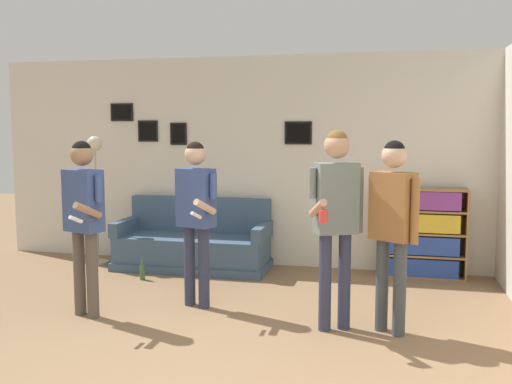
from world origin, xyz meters
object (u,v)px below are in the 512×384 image
(person_spectator_near_bookshelf, at_px, (393,216))
(person_player_foreground_left, at_px, (83,210))
(person_watcher_holding_cup, at_px, (336,207))
(bottle_on_floor, at_px, (142,272))
(floor_lamp, at_px, (96,176))
(bookshelf, at_px, (424,233))
(couch, at_px, (194,245))
(person_player_foreground_center, at_px, (196,207))

(person_spectator_near_bookshelf, bearing_deg, person_player_foreground_left, -176.06)
(person_watcher_holding_cup, height_order, bottle_on_floor, person_watcher_holding_cup)
(floor_lamp, bearing_deg, bookshelf, 3.69)
(person_player_foreground_left, bearing_deg, couch, 79.78)
(couch, height_order, floor_lamp, floor_lamp)
(person_player_foreground_center, xyz_separation_m, bottle_on_floor, (-0.96, 0.82, -0.92))
(person_player_foreground_center, bearing_deg, person_spectator_near_bookshelf, -9.72)
(person_player_foreground_center, height_order, person_watcher_holding_cup, person_watcher_holding_cup)
(person_player_foreground_center, relative_size, person_watcher_holding_cup, 0.94)
(person_player_foreground_left, relative_size, person_watcher_holding_cup, 0.94)
(person_player_foreground_center, xyz_separation_m, person_spectator_near_bookshelf, (1.89, -0.32, 0.02))
(person_player_foreground_left, bearing_deg, floor_lamp, 115.78)
(person_watcher_holding_cup, bearing_deg, bottle_on_floor, 153.71)
(person_player_foreground_left, bearing_deg, person_spectator_near_bookshelf, 3.94)
(person_player_foreground_left, height_order, bottle_on_floor, person_player_foreground_left)
(floor_lamp, distance_m, bottle_on_floor, 1.54)
(bookshelf, distance_m, person_spectator_near_bookshelf, 2.13)
(couch, xyz_separation_m, bottle_on_floor, (-0.40, -0.70, -0.20))
(couch, relative_size, person_watcher_holding_cup, 1.10)
(bookshelf, height_order, person_spectator_near_bookshelf, person_spectator_near_bookshelf)
(person_player_foreground_center, height_order, person_spectator_near_bookshelf, person_spectator_near_bookshelf)
(bottle_on_floor, bearing_deg, couch, 60.27)
(person_player_foreground_left, bearing_deg, person_watcher_holding_cup, 4.01)
(person_player_foreground_center, bearing_deg, bottle_on_floor, 139.63)
(person_player_foreground_center, distance_m, bottle_on_floor, 1.56)
(person_player_foreground_left, xyz_separation_m, bottle_on_floor, (-0.03, 1.33, -0.93))
(person_spectator_near_bookshelf, relative_size, bottle_on_floor, 7.08)
(bookshelf, relative_size, person_spectator_near_bookshelf, 0.64)
(person_watcher_holding_cup, bearing_deg, person_spectator_near_bookshelf, 3.60)
(floor_lamp, distance_m, person_player_foreground_left, 2.18)
(bookshelf, height_order, person_player_foreground_left, person_player_foreground_left)
(person_player_foreground_left, xyz_separation_m, person_watcher_holding_cup, (2.33, 0.16, 0.07))
(person_player_foreground_left, relative_size, person_spectator_near_bookshelf, 0.99)
(bookshelf, xyz_separation_m, floor_lamp, (-4.15, -0.27, 0.63))
(bookshelf, bearing_deg, person_watcher_holding_cup, -112.80)
(couch, height_order, person_watcher_holding_cup, person_watcher_holding_cup)
(floor_lamp, bearing_deg, person_spectator_near_bookshelf, -25.15)
(bookshelf, height_order, floor_lamp, floor_lamp)
(person_spectator_near_bookshelf, bearing_deg, person_watcher_holding_cup, -176.40)
(person_watcher_holding_cup, xyz_separation_m, bottle_on_floor, (-2.37, 1.17, -1.01))
(person_player_foreground_center, relative_size, person_spectator_near_bookshelf, 0.98)
(bookshelf, distance_m, floor_lamp, 4.20)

